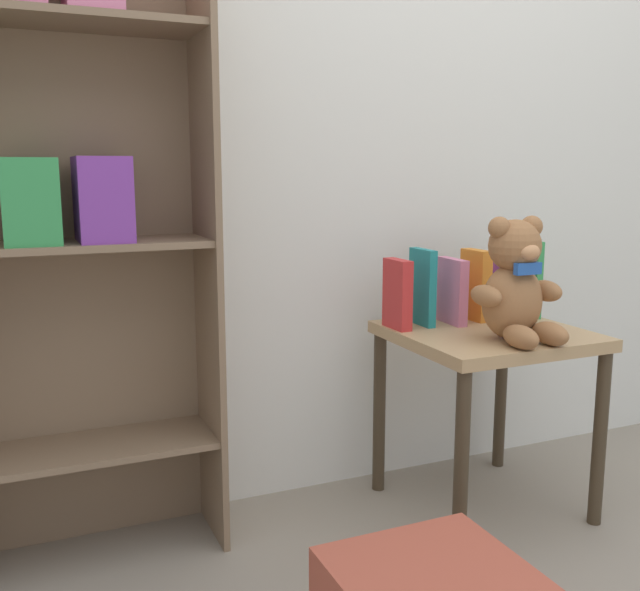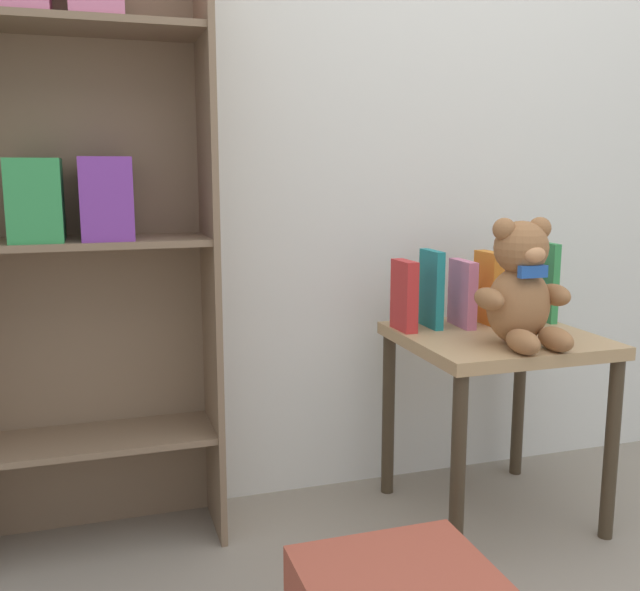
{
  "view_description": "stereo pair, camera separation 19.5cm",
  "coord_description": "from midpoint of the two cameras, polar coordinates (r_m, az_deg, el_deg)",
  "views": [
    {
      "loc": [
        -1.17,
        -0.8,
        1.04
      ],
      "look_at": [
        -0.4,
        0.96,
        0.7
      ],
      "focal_mm": 40.0,
      "sensor_mm": 36.0,
      "label": 1
    },
    {
      "loc": [
        -0.99,
        -0.87,
        1.04
      ],
      "look_at": [
        -0.4,
        0.96,
        0.7
      ],
      "focal_mm": 40.0,
      "sensor_mm": 36.0,
      "label": 2
    }
  ],
  "objects": [
    {
      "name": "wall_back",
      "position": [
        2.38,
        3.62,
        15.14
      ],
      "size": [
        4.8,
        0.06,
        2.5
      ],
      "color": "silver",
      "rests_on": "ground_plane"
    },
    {
      "name": "book_standing_red",
      "position": [
        2.14,
        3.64,
        0.09
      ],
      "size": [
        0.04,
        0.12,
        0.21
      ],
      "primitive_type": "cube",
      "rotation": [
        0.0,
        0.0,
        0.03
      ],
      "color": "red",
      "rests_on": "display_table"
    },
    {
      "name": "book_standing_teal",
      "position": [
        2.2,
        5.69,
        0.65
      ],
      "size": [
        0.03,
        0.12,
        0.24
      ],
      "primitive_type": "cube",
      "rotation": [
        0.0,
        0.0,
        -0.0
      ],
      "color": "teal",
      "rests_on": "display_table"
    },
    {
      "name": "book_standing_orange",
      "position": [
        2.29,
        9.97,
        0.81
      ],
      "size": [
        0.04,
        0.12,
        0.23
      ],
      "primitive_type": "cube",
      "rotation": [
        0.0,
        0.0,
        0.04
      ],
      "color": "orange",
      "rests_on": "display_table"
    },
    {
      "name": "book_standing_green",
      "position": [
        2.39,
        14.02,
        1.33
      ],
      "size": [
        0.03,
        0.14,
        0.25
      ],
      "primitive_type": "cube",
      "rotation": [
        0.0,
        0.0,
        -0.05
      ],
      "color": "#33934C",
      "rests_on": "display_table"
    },
    {
      "name": "display_table",
      "position": [
        2.19,
        10.73,
        -4.99
      ],
      "size": [
        0.54,
        0.52,
        0.56
      ],
      "color": "tan",
      "rests_on": "ground_plane"
    },
    {
      "name": "teddy_bear",
      "position": [
        2.03,
        12.78,
        0.85
      ],
      "size": [
        0.27,
        0.24,
        0.35
      ],
      "color": "#99663D",
      "rests_on": "display_table"
    },
    {
      "name": "bookshelf_side",
      "position": [
        1.97,
        -22.39,
        7.0
      ],
      "size": [
        0.72,
        0.27,
        1.7
      ],
      "color": "#7F664C",
      "rests_on": "ground_plane"
    },
    {
      "name": "book_standing_pink",
      "position": [
        2.23,
        8.08,
        0.33
      ],
      "size": [
        0.04,
        0.14,
        0.2
      ],
      "primitive_type": "cube",
      "rotation": [
        0.0,
        0.0,
        -0.04
      ],
      "color": "#D17093",
      "rests_on": "display_table"
    },
    {
      "name": "book_standing_purple",
      "position": [
        2.34,
        12.0,
        0.97
      ],
      "size": [
        0.03,
        0.1,
        0.23
      ],
      "primitive_type": "cube",
      "rotation": [
        0.0,
        0.0,
        -0.0
      ],
      "color": "purple",
      "rests_on": "display_table"
    }
  ]
}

